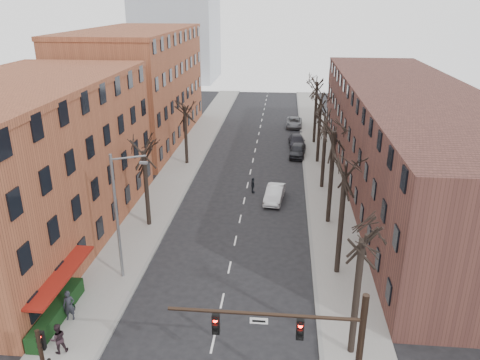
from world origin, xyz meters
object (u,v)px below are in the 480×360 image
(silver_sedan, at_px, (275,194))
(pedestrian_a, at_px, (69,306))
(parked_car_mid, at_px, (297,141))
(parked_car_near, at_px, (297,150))
(bicycle, at_px, (63,304))

(silver_sedan, height_order, pedestrian_a, pedestrian_a)
(parked_car_mid, distance_m, pedestrian_a, 39.68)
(parked_car_mid, bearing_deg, pedestrian_a, -114.04)
(silver_sedan, relative_size, parked_car_mid, 0.89)
(silver_sedan, bearing_deg, parked_car_mid, 89.17)
(parked_car_near, xyz_separation_m, bicycle, (-14.90, -32.07, -0.19))
(pedestrian_a, height_order, bicycle, pedestrian_a)
(parked_car_mid, height_order, bicycle, parked_car_mid)
(silver_sedan, distance_m, parked_car_mid, 18.21)
(pedestrian_a, relative_size, bicycle, 1.17)
(bicycle, bearing_deg, silver_sedan, -28.94)
(bicycle, bearing_deg, parked_car_near, -19.43)
(silver_sedan, xyz_separation_m, parked_car_mid, (2.41, 18.05, -0.01))
(parked_car_mid, height_order, pedestrian_a, pedestrian_a)
(pedestrian_a, bearing_deg, parked_car_mid, 55.98)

